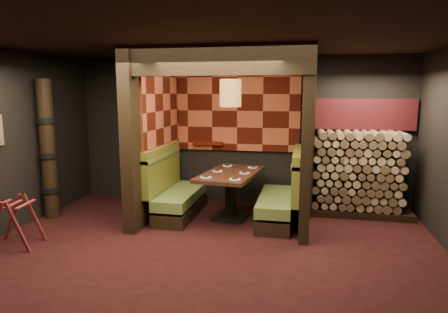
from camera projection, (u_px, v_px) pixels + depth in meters
floor at (205, 257)px, 5.38m from camera, size 6.50×5.50×0.02m
ceiling at (203, 36)px, 4.91m from camera, size 6.50×5.50×0.02m
wall_back at (239, 131)px, 7.81m from camera, size 6.50×0.02×2.85m
wall_front at (92, 216)px, 2.48m from camera, size 6.50×0.02×2.85m
partition_left at (153, 135)px, 7.01m from camera, size 0.20×2.20×2.85m
partition_right at (307, 139)px, 6.53m from camera, size 0.15×2.10×2.85m
header_beam at (214, 60)px, 5.63m from camera, size 2.85×0.18×0.44m
tapa_back_panel at (237, 111)px, 7.71m from camera, size 2.40×0.06×1.55m
tapa_side_panel at (162, 111)px, 7.09m from camera, size 0.04×1.85×1.45m
lacquer_shelf at (208, 143)px, 7.87m from camera, size 0.60×0.12×0.07m
booth_bench_left at (175, 193)px, 7.10m from camera, size 0.68×1.60×1.14m
booth_bench_right at (282, 199)px, 6.72m from camera, size 0.68×1.60×1.14m
dining_table at (231, 186)px, 6.87m from camera, size 1.04×1.65×0.82m
place_settings at (231, 172)px, 6.83m from camera, size 0.81×1.30×0.03m
pendant_lamp at (231, 93)px, 6.57m from camera, size 0.36×0.36×0.91m
luggage_rack at (15, 220)px, 5.68m from camera, size 0.76×0.58×0.76m
totem_column at (48, 150)px, 6.85m from camera, size 0.31×0.31×2.40m
firewood_stack at (362, 174)px, 7.07m from camera, size 1.73×0.70×1.50m
mosaic_header at (363, 114)px, 7.22m from camera, size 1.83×0.10×0.56m
bay_front_post at (312, 137)px, 6.76m from camera, size 0.08×0.08×2.85m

